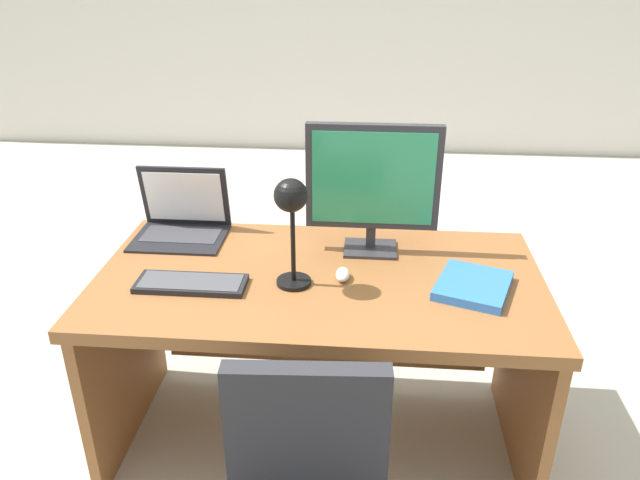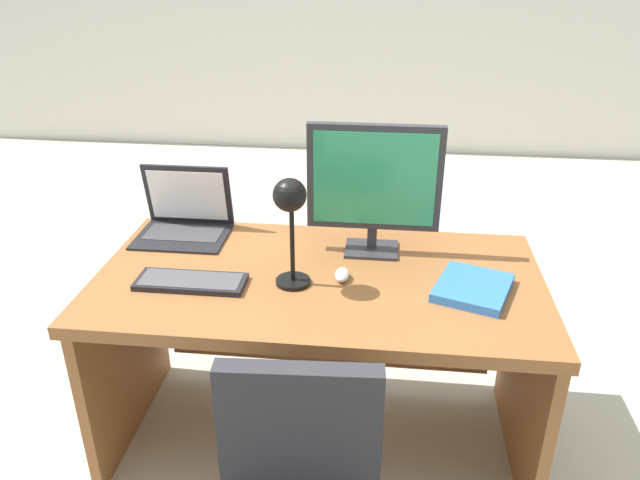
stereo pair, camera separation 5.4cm
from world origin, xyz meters
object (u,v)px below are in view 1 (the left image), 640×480
object	(u,v)px
desk	(320,317)
laptop	(183,214)
keyboard	(191,284)
desk_lamp	(291,210)
mouse	(343,274)
book	(473,286)
monitor	(373,181)

from	to	relation	value
desk	laptop	world-z (taller)	laptop
keyboard	desk_lamp	size ratio (longest dim) A/B	0.96
mouse	desk_lamp	distance (m)	0.32
laptop	book	xyz separation A→B (m)	(1.11, -0.37, -0.07)
desk	desk_lamp	bearing A→B (deg)	-121.80
desk	book	size ratio (longest dim) A/B	4.88
mouse	monitor	bearing A→B (deg)	68.16
keyboard	desk	bearing A→B (deg)	19.95
monitor	keyboard	size ratio (longest dim) A/B	1.31
desk	keyboard	xyz separation A→B (m)	(-0.43, -0.16, 0.21)
book	monitor	bearing A→B (deg)	142.44
monitor	desk_lamp	bearing A→B (deg)	-130.59
desk	keyboard	bearing A→B (deg)	-160.05
desk	mouse	world-z (taller)	mouse
monitor	desk_lamp	size ratio (longest dim) A/B	1.25
desk_lamp	book	size ratio (longest dim) A/B	1.22
keyboard	desk_lamp	bearing A→B (deg)	3.96
monitor	mouse	bearing A→B (deg)	-111.84
keyboard	desk_lamp	distance (m)	0.45
desk	monitor	world-z (taller)	monitor
laptop	desk_lamp	xyz separation A→B (m)	(0.50, -0.40, 0.21)
keyboard	monitor	bearing A→B (deg)	28.32
mouse	book	distance (m)	0.45
laptop	book	distance (m)	1.17
mouse	desk_lamp	bearing A→B (deg)	-157.42
desk	mouse	size ratio (longest dim) A/B	18.22
laptop	mouse	xyz separation A→B (m)	(0.66, -0.33, -0.06)
mouse	keyboard	bearing A→B (deg)	-169.73
keyboard	mouse	xyz separation A→B (m)	(0.52, 0.09, 0.01)
monitor	book	xyz separation A→B (m)	(0.35, -0.27, -0.27)
monitor	desk_lamp	xyz separation A→B (m)	(-0.26, -0.30, 0.01)
keyboard	book	world-z (taller)	book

